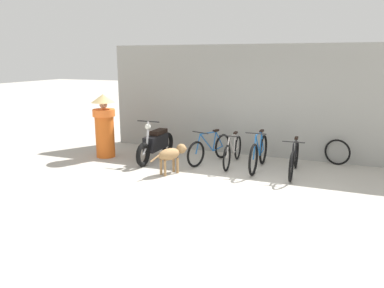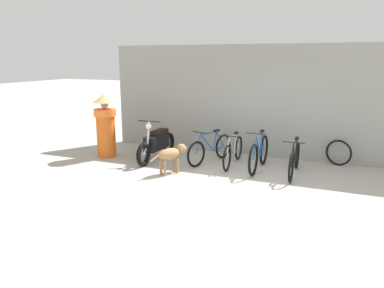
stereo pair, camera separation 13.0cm
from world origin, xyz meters
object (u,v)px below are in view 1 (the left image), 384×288
(bicycle_1, at_px, (233,151))
(motorcycle, at_px, (156,144))
(person_in_robes, at_px, (104,124))
(bicycle_0, at_px, (210,149))
(spare_tire_left, at_px, (337,152))
(bicycle_3, at_px, (294,159))
(bicycle_2, at_px, (259,154))
(stray_dog, at_px, (172,154))

(bicycle_1, bearing_deg, motorcycle, -84.09)
(bicycle_1, bearing_deg, person_in_robes, -83.24)
(bicycle_0, xyz_separation_m, spare_tire_left, (2.90, 0.93, -0.02))
(person_in_robes, bearing_deg, bicycle_1, 142.78)
(bicycle_1, xyz_separation_m, bicycle_3, (1.46, -0.24, 0.01))
(bicycle_0, distance_m, bicycle_2, 1.24)
(bicycle_3, relative_size, stray_dog, 1.86)
(bicycle_0, bearing_deg, stray_dog, -4.39)
(stray_dog, relative_size, spare_tire_left, 1.47)
(bicycle_0, xyz_separation_m, stray_dog, (-0.49, -1.16, 0.11))
(bicycle_3, distance_m, person_in_robes, 4.76)
(spare_tire_left, bearing_deg, bicycle_0, -162.21)
(bicycle_2, distance_m, person_in_robes, 3.96)
(bicycle_1, xyz_separation_m, person_in_robes, (-3.27, -0.49, 0.54))
(bicycle_1, height_order, bicycle_2, bicycle_2)
(bicycle_3, distance_m, stray_dog, 2.69)
(bicycle_3, bearing_deg, person_in_robes, -87.99)
(bicycle_0, relative_size, person_in_robes, 1.00)
(bicycle_0, xyz_separation_m, person_in_robes, (-2.69, -0.49, 0.53))
(bicycle_0, distance_m, bicycle_1, 0.58)
(bicycle_2, distance_m, motorcycle, 2.57)
(bicycle_1, relative_size, bicycle_2, 0.99)
(bicycle_2, bearing_deg, bicycle_0, -95.22)
(stray_dog, bearing_deg, bicycle_3, -42.67)
(bicycle_1, bearing_deg, spare_tire_left, 110.01)
(motorcycle, xyz_separation_m, person_in_robes, (-1.35, -0.23, 0.45))
(bicycle_2, xyz_separation_m, stray_dog, (-1.71, -1.02, 0.07))
(person_in_robes, xyz_separation_m, spare_tire_left, (5.59, 1.42, -0.55))
(bicycle_0, distance_m, person_in_robes, 2.78)
(motorcycle, height_order, spare_tire_left, motorcycle)
(bicycle_2, distance_m, bicycle_3, 0.81)
(bicycle_2, bearing_deg, person_in_robes, -83.75)
(spare_tire_left, bearing_deg, person_in_robes, -165.73)
(bicycle_0, xyz_separation_m, motorcycle, (-1.34, -0.26, 0.08))
(bicycle_1, distance_m, stray_dog, 1.58)
(motorcycle, relative_size, spare_tire_left, 3.06)
(bicycle_3, bearing_deg, bicycle_2, -98.16)
(bicycle_2, relative_size, bicycle_3, 0.99)
(bicycle_1, xyz_separation_m, spare_tire_left, (2.32, 0.93, -0.02))
(bicycle_2, height_order, spare_tire_left, bicycle_2)
(stray_dog, xyz_separation_m, person_in_robes, (-2.20, 0.67, 0.42))
(spare_tire_left, bearing_deg, bicycle_2, -147.50)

